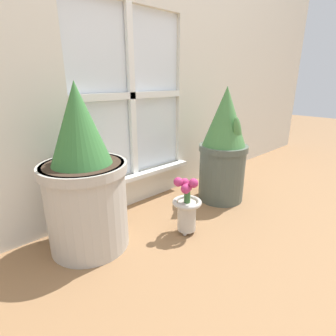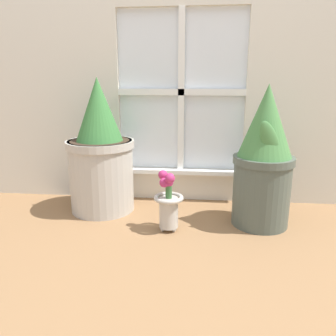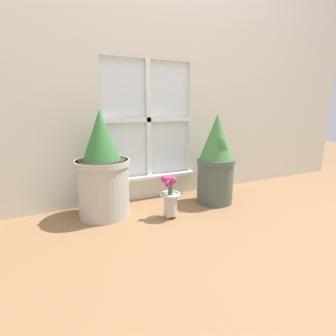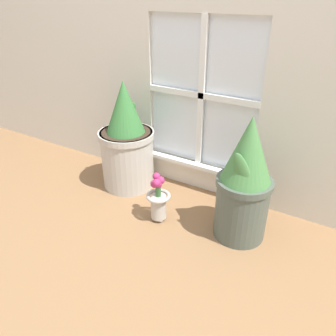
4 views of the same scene
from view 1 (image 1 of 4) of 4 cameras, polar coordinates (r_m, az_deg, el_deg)
ground_plane at (r=1.32m, az=8.22°, el=-14.93°), size 10.00×10.00×0.00m
potted_plant_left at (r=1.18m, az=-17.74°, el=-2.81°), size 0.37×0.37×0.73m
potted_plant_right at (r=1.63m, az=11.98°, el=4.29°), size 0.30×0.30×0.69m
flower_vase at (r=1.29m, az=4.07°, el=-8.32°), size 0.14×0.14×0.29m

